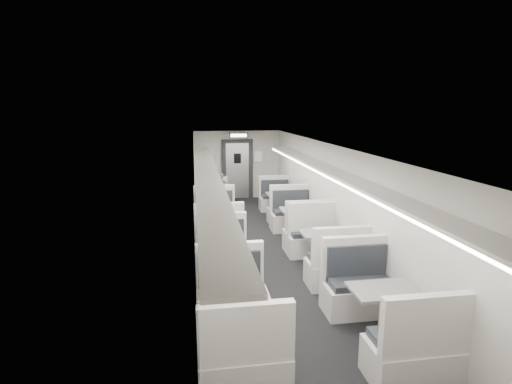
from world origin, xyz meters
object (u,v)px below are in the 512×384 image
object	(u,v)px
booth_left_a	(213,207)
vestibule_door	(237,170)
booth_left_b	(217,224)
booth_left_d	(237,321)
booth_right_c	(323,250)
booth_right_d	(382,314)
booth_right_a	(280,204)
booth_right_b	(299,224)
exit_sign	(239,135)
passenger	(221,199)
booth_left_c	(225,266)

from	to	relation	value
booth_left_a	vestibule_door	distance (m)	2.81
booth_left_b	vestibule_door	world-z (taller)	vestibule_door
booth_left_a	booth_left_d	world-z (taller)	booth_left_d
booth_right_c	booth_right_d	size ratio (longest dim) A/B	0.99
booth_left_b	booth_right_d	xyz separation A→B (m)	(2.00, -4.70, 0.01)
booth_right_a	vestibule_door	bearing A→B (deg)	111.23
booth_right_b	exit_sign	bearing A→B (deg)	103.10
booth_left_a	booth_left_b	size ratio (longest dim) A/B	0.92
booth_right_b	exit_sign	world-z (taller)	exit_sign
booth_left_b	passenger	size ratio (longest dim) A/B	1.50
booth_left_c	booth_right_a	xyz separation A→B (m)	(2.00, 4.50, -0.01)
vestibule_door	booth_left_d	bearing A→B (deg)	-96.31
exit_sign	booth_right_a	bearing A→B (deg)	-64.39
booth_right_b	booth_right_d	size ratio (longest dim) A/B	1.00
booth_left_c	exit_sign	bearing A→B (deg)	81.36
booth_left_b	booth_left_d	size ratio (longest dim) A/B	1.02
booth_left_c	passenger	size ratio (longest dim) A/B	1.42
booth_left_a	booth_right_d	bearing A→B (deg)	-73.30
booth_right_d	passenger	size ratio (longest dim) A/B	1.52
booth_left_c	booth_right_a	distance (m)	4.92
booth_left_d	booth_right_d	bearing A→B (deg)	-4.54
booth_left_b	booth_right_a	xyz separation A→B (m)	(2.00, 1.92, -0.03)
booth_right_b	booth_left_a	bearing A→B (deg)	131.57
booth_right_a	passenger	bearing A→B (deg)	-160.47
booth_right_c	booth_right_d	xyz separation A→B (m)	(0.00, -2.60, 0.01)
booth_right_c	passenger	size ratio (longest dim) A/B	1.50
booth_right_b	booth_right_d	bearing A→B (deg)	-90.00
booth_right_a	booth_right_c	bearing A→B (deg)	-90.00
booth_left_b	booth_right_d	world-z (taller)	booth_right_d
booth_right_a	booth_left_b	bearing A→B (deg)	-136.12
booth_left_c	passenger	distance (m)	3.87
booth_right_c	exit_sign	bearing A→B (deg)	99.29
passenger	exit_sign	world-z (taller)	exit_sign
booth_left_b	passenger	xyz separation A→B (m)	(0.18, 1.28, 0.34)
booth_right_d	exit_sign	xyz separation A→B (m)	(-1.00, 8.71, 1.88)
booth_left_d	passenger	world-z (taller)	passenger
vestibule_door	booth_right_c	bearing A→B (deg)	-81.38
booth_left_d	booth_right_c	distance (m)	3.16
booth_left_c	booth_right_b	distance (m)	3.04
booth_right_b	booth_right_d	xyz separation A→B (m)	(0.00, -4.41, 0.00)
booth_left_a	exit_sign	world-z (taller)	exit_sign
passenger	exit_sign	distance (m)	3.24
booth_left_a	booth_right_b	bearing A→B (deg)	-48.43
booth_right_d	booth_right_c	bearing A→B (deg)	90.00
booth_right_a	booth_right_d	world-z (taller)	booth_right_d
booth_left_b	exit_sign	distance (m)	4.54
booth_right_c	booth_left_a	bearing A→B (deg)	116.18
booth_left_a	vestibule_door	bearing A→B (deg)	68.44
booth_left_c	booth_right_c	distance (m)	2.05
booth_left_d	vestibule_door	size ratio (longest dim) A/B	1.02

